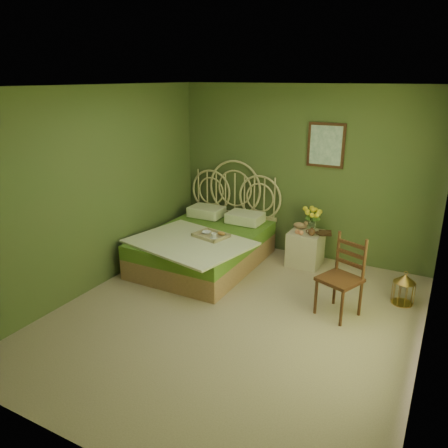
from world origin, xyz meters
The scene contains 14 objects.
floor centered at (0.00, 0.00, 0.00)m, with size 4.50×4.50×0.00m, color tan.
ceiling centered at (0.00, 0.00, 2.60)m, with size 4.50×4.50×0.00m, color silver.
wall_back centered at (0.00, 2.25, 1.30)m, with size 4.00×4.00×0.00m, color #515C30.
wall_left centered at (-2.00, 0.00, 1.30)m, with size 4.50×4.50×0.00m, color #515C30.
wall_right centered at (2.00, 0.00, 1.30)m, with size 4.50×4.50×0.00m, color #515C30.
wall_art centered at (0.34, 2.22, 1.75)m, with size 0.54×0.04×0.64m.
bed centered at (-1.10, 1.21, 0.31)m, with size 1.79×2.26×1.40m.
nightstand centered at (0.25, 1.88, 0.35)m, with size 0.47×0.48×0.95m.
chair centered at (1.05, 0.72, 0.53)m, with size 0.55×0.55×0.96m.
birdcage centered at (1.70, 1.28, 0.19)m, with size 0.26×0.26×0.40m.
book_lower centered at (0.42, 1.88, 0.53)m, with size 0.18×0.24×0.02m, color #381E0F.
book_upper centered at (0.42, 1.88, 0.55)m, with size 0.15×0.21×0.02m, color #472819.
cereal_bowl centered at (-0.98, 1.05, 0.56)m, with size 0.14×0.14×0.03m, color white.
coffee_cup centered at (-0.80, 0.94, 0.58)m, with size 0.08×0.08×0.07m, color white.
Camera 1 is at (2.02, -4.04, 2.69)m, focal length 35.00 mm.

